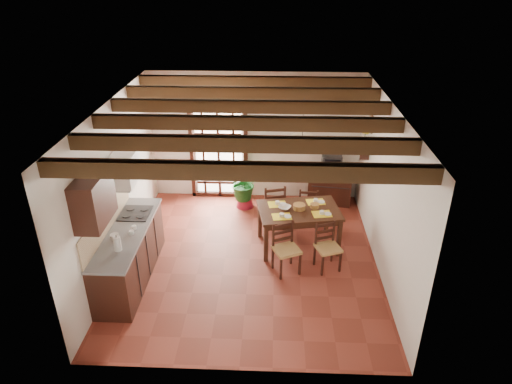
# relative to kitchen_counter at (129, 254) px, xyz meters

# --- Properties ---
(ground_plane) EXTENTS (5.00, 5.00, 0.00)m
(ground_plane) POSITION_rel_kitchen_counter_xyz_m (1.96, 0.60, -0.47)
(ground_plane) COLOR maroon
(room_shell) EXTENTS (4.52, 5.02, 2.81)m
(room_shell) POSITION_rel_kitchen_counter_xyz_m (1.96, 0.60, 1.34)
(room_shell) COLOR silver
(room_shell) RESTS_ON ground_plane
(ceiling_beams) EXTENTS (4.50, 4.34, 0.20)m
(ceiling_beams) POSITION_rel_kitchen_counter_xyz_m (1.96, 0.60, 2.22)
(ceiling_beams) COLOR black
(ceiling_beams) RESTS_ON room_shell
(french_door) EXTENTS (1.26, 0.11, 2.32)m
(french_door) POSITION_rel_kitchen_counter_xyz_m (1.16, 3.05, 0.70)
(french_door) COLOR white
(french_door) RESTS_ON ground_plane
(kitchen_counter) EXTENTS (0.64, 2.25, 1.38)m
(kitchen_counter) POSITION_rel_kitchen_counter_xyz_m (0.00, 0.00, 0.00)
(kitchen_counter) COLOR black
(kitchen_counter) RESTS_ON ground_plane
(upper_cabinet) EXTENTS (0.35, 0.80, 0.70)m
(upper_cabinet) POSITION_rel_kitchen_counter_xyz_m (-0.12, -0.70, 1.38)
(upper_cabinet) COLOR black
(upper_cabinet) RESTS_ON room_shell
(range_hood) EXTENTS (0.38, 0.60, 0.54)m
(range_hood) POSITION_rel_kitchen_counter_xyz_m (-0.09, 0.55, 1.26)
(range_hood) COLOR white
(range_hood) RESTS_ON room_shell
(counter_items) EXTENTS (0.50, 1.43, 0.25)m
(counter_items) POSITION_rel_kitchen_counter_xyz_m (0.00, 0.09, 0.49)
(counter_items) COLOR black
(counter_items) RESTS_ON kitchen_counter
(dining_table) EXTENTS (1.58, 1.16, 0.78)m
(dining_table) POSITION_rel_kitchen_counter_xyz_m (2.83, 1.07, 0.21)
(dining_table) COLOR #371D12
(dining_table) RESTS_ON ground_plane
(chair_near_left) EXTENTS (0.54, 0.53, 0.89)m
(chair_near_left) POSITION_rel_kitchen_counter_xyz_m (2.60, 0.28, -0.19)
(chair_near_left) COLOR tan
(chair_near_left) RESTS_ON ground_plane
(chair_near_right) EXTENTS (0.50, 0.48, 0.84)m
(chair_near_right) POSITION_rel_kitchen_counter_xyz_m (3.31, 0.40, -0.21)
(chair_near_right) COLOR tan
(chair_near_right) RESTS_ON ground_plane
(chair_far_left) EXTENTS (0.54, 0.52, 0.96)m
(chair_far_left) POSITION_rel_kitchen_counter_xyz_m (2.35, 1.73, -0.17)
(chair_far_left) COLOR tan
(chair_far_left) RESTS_ON ground_plane
(chair_far_right) EXTENTS (0.42, 0.40, 0.85)m
(chair_far_right) POSITION_rel_kitchen_counter_xyz_m (3.06, 1.86, -0.21)
(chair_far_right) COLOR tan
(chair_far_right) RESTS_ON ground_plane
(table_setting) EXTENTS (1.05, 0.70, 0.10)m
(table_setting) POSITION_rel_kitchen_counter_xyz_m (2.83, 1.07, 0.37)
(table_setting) COLOR yellow
(table_setting) RESTS_ON dining_table
(table_bowl) EXTENTS (0.28, 0.28, 0.05)m
(table_bowl) POSITION_rel_kitchen_counter_xyz_m (2.57, 1.07, 0.34)
(table_bowl) COLOR white
(table_bowl) RESTS_ON dining_table
(sideboard) EXTENTS (0.97, 0.54, 0.78)m
(sideboard) POSITION_rel_kitchen_counter_xyz_m (3.59, 2.83, -0.08)
(sideboard) COLOR black
(sideboard) RESTS_ON ground_plane
(crt_tv) EXTENTS (0.41, 0.39, 0.35)m
(crt_tv) POSITION_rel_kitchen_counter_xyz_m (3.59, 2.82, 0.50)
(crt_tv) COLOR black
(crt_tv) RESTS_ON sideboard
(fuse_box) EXTENTS (0.25, 0.03, 0.32)m
(fuse_box) POSITION_rel_kitchen_counter_xyz_m (3.46, 3.08, 1.28)
(fuse_box) COLOR white
(fuse_box) RESTS_ON room_shell
(plant_pot) EXTENTS (0.38, 0.38, 0.23)m
(plant_pot) POSITION_rel_kitchen_counter_xyz_m (1.75, 2.55, -0.36)
(plant_pot) COLOR maroon
(plant_pot) RESTS_ON ground_plane
(potted_plant) EXTENTS (2.02, 1.79, 2.04)m
(potted_plant) POSITION_rel_kitchen_counter_xyz_m (1.75, 2.55, 0.10)
(potted_plant) COLOR #144C19
(potted_plant) RESTS_ON ground_plane
(wall_shelf) EXTENTS (0.20, 0.42, 0.20)m
(wall_shelf) POSITION_rel_kitchen_counter_xyz_m (4.10, 2.20, 1.04)
(wall_shelf) COLOR black
(wall_shelf) RESTS_ON room_shell
(shelf_vase) EXTENTS (0.15, 0.15, 0.15)m
(shelf_vase) POSITION_rel_kitchen_counter_xyz_m (4.10, 2.20, 1.18)
(shelf_vase) COLOR #B2BFB2
(shelf_vase) RESTS_ON wall_shelf
(shelf_flowers) EXTENTS (0.14, 0.14, 0.36)m
(shelf_flowers) POSITION_rel_kitchen_counter_xyz_m (4.10, 2.20, 1.38)
(shelf_flowers) COLOR yellow
(shelf_flowers) RESTS_ON shelf_vase
(framed_picture) EXTENTS (0.03, 0.32, 0.32)m
(framed_picture) POSITION_rel_kitchen_counter_xyz_m (4.18, 2.20, 1.58)
(framed_picture) COLOR brown
(framed_picture) RESTS_ON room_shell
(pendant_lamp) EXTENTS (0.36, 0.36, 0.84)m
(pendant_lamp) POSITION_rel_kitchen_counter_xyz_m (2.83, 1.17, 1.60)
(pendant_lamp) COLOR black
(pendant_lamp) RESTS_ON room_shell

